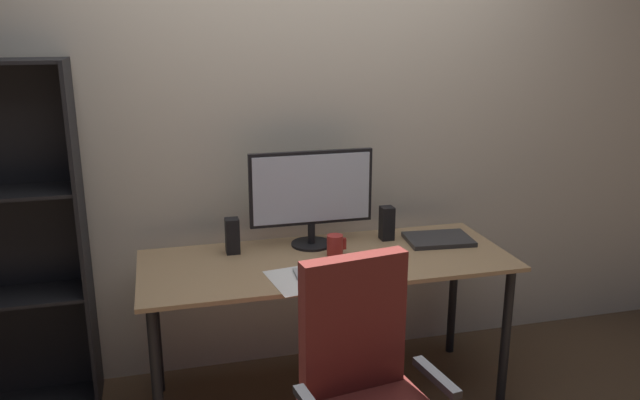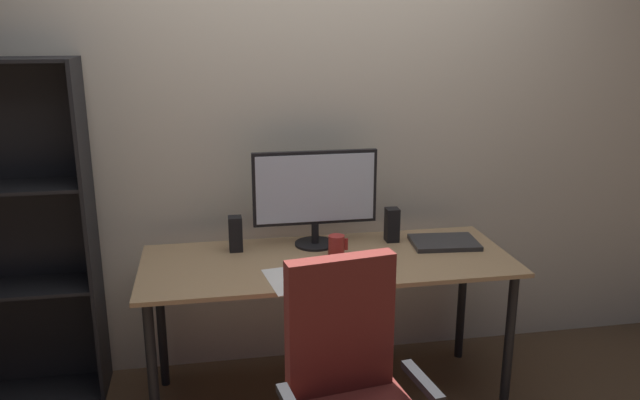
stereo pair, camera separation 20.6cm
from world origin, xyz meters
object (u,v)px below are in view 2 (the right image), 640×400
Objects in this scene: desk at (328,275)px; speaker_left at (235,234)px; keyboard at (325,272)px; speaker_right at (392,225)px; laptop at (444,242)px; mouse at (368,266)px; coffee_mug at (337,246)px; bookshelf at (7,238)px; monitor at (315,192)px.

desk is 0.48m from speaker_left.
keyboard is 1.71× the size of speaker_right.
speaker_right is at bearing 163.20° from laptop.
mouse is at bearing -121.31° from speaker_right.
coffee_mug is 0.56m from laptop.
mouse is 1.71m from bookshelf.
speaker_left is 1.08m from bookshelf.
monitor reaches higher than speaker_left.
keyboard is at bearing -114.18° from coffee_mug.
mouse is at bearing 7.04° from keyboard.
bookshelf is (-1.07, 0.15, -0.01)m from speaker_left.
bookshelf is (-1.43, 0.51, 0.07)m from keyboard.
monitor is 6.06× the size of coffee_mug.
keyboard is at bearing -165.16° from mouse.
speaker_left is at bearing 180.00° from speaker_right.
speaker_right reaches higher than desk.
desk is at bearing 144.03° from mouse.
keyboard is at bearing -104.63° from desk.
monitor is 3.54× the size of speaker_left.
speaker_right is (0.39, -0.01, -0.19)m from monitor.
keyboard is at bearing -152.76° from laptop.
laptop is 1.02m from speaker_left.
speaker_right is at bearing 27.34° from desk.
speaker_left reaches higher than coffee_mug.
bookshelf is at bearing 172.55° from mouse.
keyboard is at bearing -44.38° from speaker_left.
speaker_left reaches higher than mouse.
coffee_mug is 0.58× the size of speaker_left.
monitor is at bearing 1.16° from speaker_left.
coffee_mug is 1.56m from bookshelf.
desk is 17.25× the size of coffee_mug.
mouse is 0.41m from speaker_right.
speaker_right is at bearing 43.15° from keyboard.
bookshelf reaches higher than mouse.
keyboard is (-0.02, -0.37, -0.26)m from monitor.
keyboard is 0.18× the size of bookshelf.
coffee_mug is at bearing 67.38° from keyboard.
monitor is 1.47m from bookshelf.
bookshelf is at bearing 171.89° from speaker_left.
laptop is 1.88× the size of speaker_right.
speaker_left reaches higher than keyboard.
coffee_mug is 0.06× the size of bookshelf.
desk is 0.24m from mouse.
speaker_right is at bearing -4.71° from bookshelf.
monitor is 0.28m from coffee_mug.
speaker_left is at bearing 137.19° from keyboard.
laptop is at bearing -6.80° from bookshelf.
speaker_left reaches higher than desk.
monitor is at bearing 126.58° from mouse.
speaker_left is (-0.41, 0.19, 0.17)m from desk.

